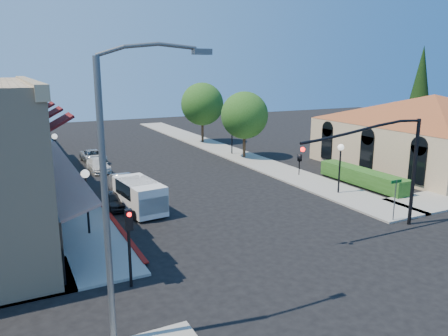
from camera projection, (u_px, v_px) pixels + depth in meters
name	position (u px, v px, depth m)	size (l,w,h in m)	color
ground	(312.00, 262.00, 19.95)	(120.00, 120.00, 0.00)	black
sidewalk_left	(49.00, 165.00, 39.57)	(3.50, 50.00, 0.12)	gray
sidewalk_right	(221.00, 149.00, 47.26)	(3.50, 50.00, 0.12)	gray
curb_red_strip	(120.00, 230.00, 23.87)	(0.25, 10.00, 0.06)	maroon
mission_building	(432.00, 124.00, 38.77)	(30.12, 30.12, 6.40)	beige
hedge	(362.00, 185.00, 32.92)	(1.40, 8.00, 1.10)	#224F16
conifer_far	(420.00, 90.00, 46.48)	(3.20, 3.20, 11.00)	#3A2317
street_tree_a	(244.00, 115.00, 42.01)	(4.56, 4.56, 6.48)	#3A2317
street_tree_b	(202.00, 104.00, 50.63)	(4.94, 4.94, 7.02)	#3A2317
signal_mast_arm	(387.00, 157.00, 22.91)	(8.01, 0.39, 6.00)	black
secondary_signal	(129.00, 233.00, 17.14)	(0.28, 0.42, 3.32)	black
cobra_streetlight	(116.00, 185.00, 13.01)	(3.60, 0.25, 9.31)	#595B5E
street_name_sign	(395.00, 193.00, 24.78)	(0.80, 0.06, 2.50)	#595B5E
lamppost_left_near	(86.00, 185.00, 22.56)	(0.44, 0.44, 3.57)	black
lamppost_left_far	(55.00, 144.00, 34.73)	(0.44, 0.44, 3.57)	black
lamppost_right_near	(340.00, 156.00, 30.03)	(0.44, 0.44, 3.57)	black
lamppost_right_far	(232.00, 128.00, 43.94)	(0.44, 0.44, 3.57)	black
white_van	(140.00, 194.00, 26.67)	(2.33, 4.51, 1.92)	silver
parked_car_a	(115.00, 200.00, 27.54)	(1.24, 3.09, 1.05)	black
parked_car_b	(123.00, 183.00, 31.14)	(1.30, 3.73, 1.23)	#97999C
parked_car_c	(98.00, 165.00, 37.29)	(1.55, 3.81, 1.10)	silver
parked_car_d	(93.00, 156.00, 40.90)	(1.90, 4.13, 1.15)	gray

